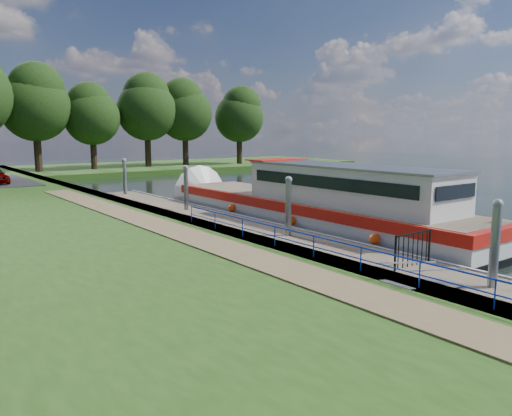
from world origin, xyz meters
TOP-DOWN VIEW (x-y plane):
  - ground at (0.00, 0.00)m, footprint 160.00×160.00m
  - bank_edge at (-2.55, 15.00)m, footprint 1.10×90.00m
  - far_bank at (12.00, 52.00)m, footprint 60.00×18.00m
  - footpath at (-4.40, 8.00)m, footprint 1.60×40.00m
  - blue_fence at (-2.75, 3.00)m, footprint 0.04×18.04m
  - pontoon at (0.00, 13.00)m, footprint 2.50×30.00m
  - mooring_piles at (0.00, 13.00)m, footprint 0.30×27.30m
  - gangway at (-1.85, 0.50)m, footprint 2.58×1.00m
  - gate_panel at (-0.00, 2.20)m, footprint 1.85×0.05m
  - barge at (3.60, 11.44)m, footprint 4.36×21.15m
  - horizon_trees at (-1.61, 48.68)m, footprint 54.38×10.03m

SIDE VIEW (x-z plane):
  - ground at x=0.00m, z-range 0.00..0.00m
  - pontoon at x=0.00m, z-range -0.10..0.46m
  - far_bank at x=12.00m, z-range 0.00..0.60m
  - bank_edge at x=-2.55m, z-range 0.00..0.78m
  - gangway at x=-1.85m, z-range 0.16..1.09m
  - footpath at x=-4.40m, z-range 0.78..0.83m
  - barge at x=3.60m, z-range -1.30..3.48m
  - gate_panel at x=0.00m, z-range 0.57..1.72m
  - mooring_piles at x=0.00m, z-range -0.50..3.05m
  - blue_fence at x=-2.75m, z-range 0.95..1.67m
  - horizon_trees at x=-1.61m, z-range 1.51..14.38m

